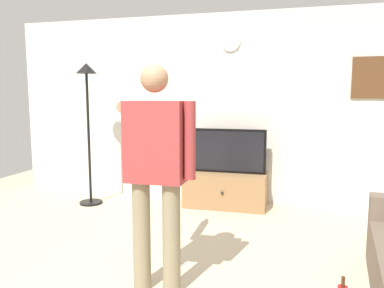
# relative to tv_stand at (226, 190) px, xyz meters

# --- Properties ---
(back_wall) EXTENTS (6.40, 0.10, 2.70)m
(back_wall) POSITION_rel_tv_stand_xyz_m (-0.17, 0.35, 1.11)
(back_wall) COLOR silver
(back_wall) RESTS_ON ground_plane
(tv_stand) EXTENTS (1.12, 0.57, 0.47)m
(tv_stand) POSITION_rel_tv_stand_xyz_m (0.00, 0.00, 0.00)
(tv_stand) COLOR #997047
(tv_stand) RESTS_ON ground_plane
(television) EXTENTS (1.09, 0.07, 0.61)m
(television) POSITION_rel_tv_stand_xyz_m (-0.00, 0.05, 0.54)
(television) COLOR black
(television) RESTS_ON tv_stand
(wall_clock) EXTENTS (0.27, 0.03, 0.27)m
(wall_clock) POSITION_rel_tv_stand_xyz_m (-0.00, 0.29, 2.06)
(wall_clock) COLOR white
(framed_picture) EXTENTS (0.78, 0.04, 0.54)m
(framed_picture) POSITION_rel_tv_stand_xyz_m (2.00, 0.30, 1.54)
(framed_picture) COLOR brown
(floor_lamp) EXTENTS (0.32, 0.32, 1.98)m
(floor_lamp) POSITION_rel_tv_stand_xyz_m (-1.89, -0.37, 1.18)
(floor_lamp) COLOR black
(floor_lamp) RESTS_ON ground_plane
(person_standing_nearer_lamp) EXTENTS (0.63, 0.78, 1.77)m
(person_standing_nearer_lamp) POSITION_rel_tv_stand_xyz_m (-0.15, -2.37, 0.78)
(person_standing_nearer_lamp) COLOR gray
(person_standing_nearer_lamp) RESTS_ON ground_plane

